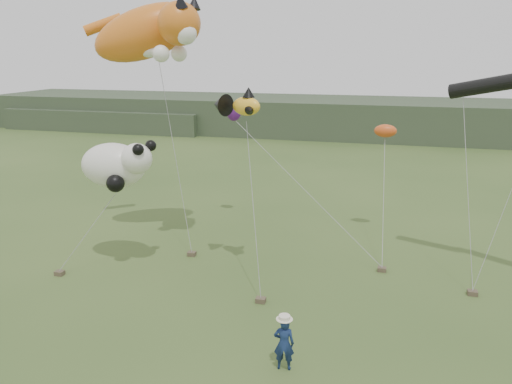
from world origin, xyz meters
TOP-DOWN VIEW (x-y plane):
  - ground at (0.00, 0.00)m, footprint 120.00×120.00m
  - headland at (-3.11, 44.69)m, footprint 90.00×13.00m
  - festival_attendant at (0.65, -0.83)m, footprint 0.68×0.49m
  - sandbag_anchors at (-1.20, 5.15)m, footprint 17.42×4.38m
  - cat_kite at (-7.39, 8.07)m, footprint 6.70×4.19m
  - fish_kite at (-2.67, 5.49)m, footprint 2.49×1.64m
  - panda_kite at (-7.94, 4.99)m, footprint 3.45×2.23m
  - misc_kites at (-0.94, 12.22)m, footprint 9.09×0.98m

SIDE VIEW (x-z plane):
  - ground at x=0.00m, z-range 0.00..0.00m
  - sandbag_anchors at x=-1.20m, z-range 0.00..0.19m
  - festival_attendant at x=0.65m, z-range 0.00..1.72m
  - headland at x=-3.11m, z-range -0.08..3.92m
  - panda_kite at x=-7.94m, z-range 3.55..5.70m
  - misc_kites at x=-0.94m, z-range 5.07..6.60m
  - fish_kite at x=-2.67m, z-range 6.68..7.88m
  - cat_kite at x=-7.39m, z-range 8.33..12.11m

